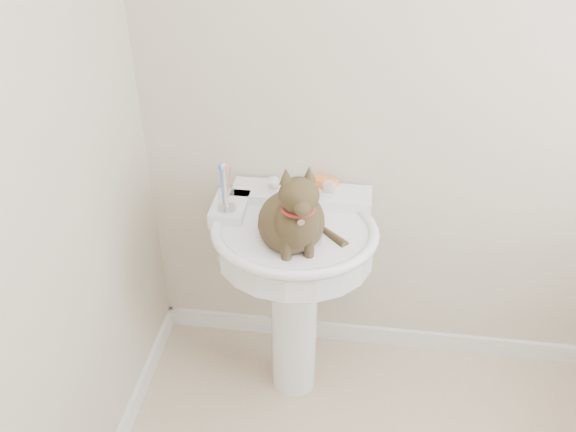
% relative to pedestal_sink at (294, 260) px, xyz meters
% --- Properties ---
extents(wall_back, '(2.20, 0.00, 2.50)m').
position_rel_pedestal_sink_xyz_m(wall_back, '(0.46, 0.29, 0.58)').
color(wall_back, beige).
rests_on(wall_back, ground).
extents(baseboard_back, '(2.20, 0.02, 0.09)m').
position_rel_pedestal_sink_xyz_m(baseboard_back, '(0.46, 0.28, -0.63)').
color(baseboard_back, white).
rests_on(baseboard_back, floor).
extents(pedestal_sink, '(0.62, 0.61, 0.86)m').
position_rel_pedestal_sink_xyz_m(pedestal_sink, '(0.00, 0.00, 0.00)').
color(pedestal_sink, white).
rests_on(pedestal_sink, floor).
extents(faucet, '(0.28, 0.12, 0.14)m').
position_rel_pedestal_sink_xyz_m(faucet, '(0.00, 0.15, 0.23)').
color(faucet, silver).
rests_on(faucet, pedestal_sink).
extents(soap_bar, '(0.10, 0.08, 0.03)m').
position_rel_pedestal_sink_xyz_m(soap_bar, '(0.09, 0.24, 0.20)').
color(soap_bar, orange).
rests_on(soap_bar, pedestal_sink).
extents(toothbrush_cup, '(0.07, 0.07, 0.18)m').
position_rel_pedestal_sink_xyz_m(toothbrush_cup, '(-0.25, 0.03, 0.23)').
color(toothbrush_cup, silver).
rests_on(toothbrush_cup, pedestal_sink).
extents(cat, '(0.26, 0.32, 0.47)m').
position_rel_pedestal_sink_xyz_m(cat, '(0.00, -0.08, 0.24)').
color(cat, brown).
rests_on(cat, pedestal_sink).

